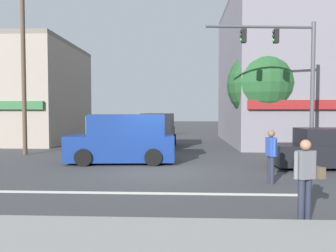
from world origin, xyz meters
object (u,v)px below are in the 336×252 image
Objects in this scene: utility_pole_far_right at (308,73)px; pedestrian_mid_crossing at (271,153)px; van_approaching_near at (159,131)px; traffic_light_mast at (291,68)px; pedestrian_foreground_with_bag at (306,174)px; van_crossing_leftbound at (123,140)px; street_tree at (262,85)px; sedan_waiting_far at (326,150)px; utility_pole_near_left at (24,66)px.

utility_pole_far_right reaches higher than pedestrian_mid_crossing.
van_approaching_near is at bearing 173.19° from utility_pole_far_right.
traffic_light_mast reaches higher than pedestrian_foreground_with_bag.
pedestrian_mid_crossing is at bearing -35.75° from van_crossing_leftbound.
sedan_waiting_far is at bearing -80.41° from street_tree.
street_tree is 4.53m from traffic_light_mast.
sedan_waiting_far is 8.29m from van_crossing_leftbound.
utility_pole_near_left reaches higher than sedan_waiting_far.
sedan_waiting_far is (0.82, -1.76, -3.46)m from traffic_light_mast.
traffic_light_mast is at bearing -7.42° from utility_pole_near_left.
pedestrian_foreground_with_bag is (-2.00, -12.50, -2.84)m from street_tree.
utility_pole_near_left is 13.09m from traffic_light_mast.
pedestrian_mid_crossing is (5.35, -3.85, -0.06)m from van_crossing_leftbound.
pedestrian_foreground_with_bag is 1.00× the size of pedestrian_mid_crossing.
van_crossing_leftbound is (-7.40, -0.71, -3.17)m from traffic_light_mast.
utility_pole_near_left is 13.10m from pedestrian_mid_crossing.
utility_pole_near_left is 14.73m from sedan_waiting_far.
utility_pole_near_left is 7.04m from van_crossing_leftbound.
van_approaching_near is at bearing 112.91° from pedestrian_mid_crossing.
utility_pole_far_right reaches higher than pedestrian_foreground_with_bag.
pedestrian_foreground_with_bag reaches higher than sedan_waiting_far.
sedan_waiting_far is (-1.59, -6.27, -3.75)m from utility_pole_far_right.
utility_pole_far_right reaches higher than traffic_light_mast.
van_crossing_leftbound is 6.36m from van_approaching_near.
van_crossing_leftbound reaches higher than sedan_waiting_far.
sedan_waiting_far is at bearing -7.26° from van_crossing_leftbound.
utility_pole_far_right is 1.39× the size of traffic_light_mast.
traffic_light_mast is 3.71× the size of pedestrian_mid_crossing.
van_crossing_leftbound is at bearing -99.73° from van_approaching_near.
utility_pole_near_left is 1.91× the size of van_approaching_near.
van_approaching_near is at bearing 170.18° from street_tree.
utility_pole_far_right is 5.16× the size of pedestrian_mid_crossing.
utility_pole_near_left is (-12.74, -2.81, 0.77)m from street_tree.
traffic_light_mast is at bearing -118.06° from utility_pole_far_right.
utility_pole_far_right is 1.86× the size of van_approaching_near.
street_tree is at bearing -9.82° from van_approaching_near.
street_tree is 6.78m from van_approaching_near.
traffic_light_mast is 1.34× the size of van_approaching_near.
utility_pole_far_right is at bearing -6.81° from van_approaching_near.
street_tree reaches higher than sedan_waiting_far.
van_approaching_near is 2.77× the size of pedestrian_foreground_with_bag.
sedan_waiting_far is 10.23m from van_approaching_near.
utility_pole_near_left is at bearing 137.95° from pedestrian_foreground_with_bag.
street_tree is at bearing 80.91° from pedestrian_foreground_with_bag.
traffic_light_mast is 8.91m from pedestrian_foreground_with_bag.
utility_pole_far_right is at bearing 61.94° from traffic_light_mast.
street_tree is at bearing 93.02° from traffic_light_mast.
street_tree is 0.67× the size of utility_pole_far_right.
van_approaching_near is (-6.09, 1.05, -2.79)m from street_tree.
utility_pole_far_right is at bearing 69.64° from pedestrian_foreground_with_bag.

